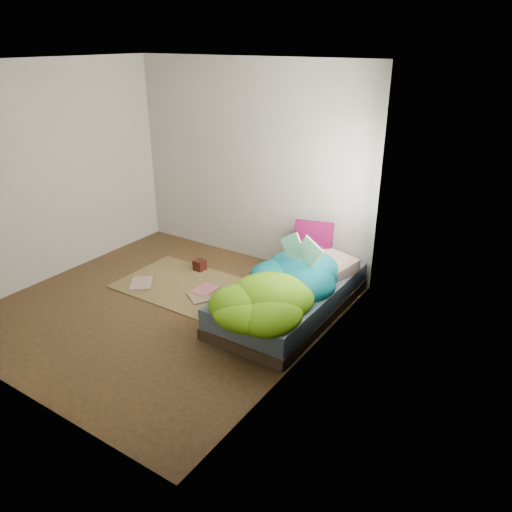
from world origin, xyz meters
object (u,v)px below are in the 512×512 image
at_px(floor_book_b, 198,287).
at_px(bed, 290,298).
at_px(open_book, 301,241).
at_px(floor_book_a, 131,284).
at_px(pillow_magenta, 313,240).
at_px(wooden_box, 200,265).

bearing_deg(floor_book_b, bed, 9.09).
distance_m(open_book, floor_book_a, 2.23).
bearing_deg(pillow_magenta, floor_book_b, -156.18).
bearing_deg(floor_book_a, wooden_box, 23.72).
bearing_deg(pillow_magenta, open_book, -92.23).
bearing_deg(floor_book_b, wooden_box, 128.03).
relative_size(pillow_magenta, wooden_box, 3.36).
distance_m(wooden_box, floor_book_a, 0.91).
xyz_separation_m(bed, floor_book_b, (-1.19, -0.15, -0.14)).
height_order(bed, pillow_magenta, pillow_magenta).
relative_size(pillow_magenta, open_book, 1.04).
height_order(pillow_magenta, wooden_box, pillow_magenta).
bearing_deg(floor_book_a, pillow_magenta, -1.76).
bearing_deg(bed, pillow_magenta, 100.00).
relative_size(pillow_magenta, floor_book_b, 1.46).
distance_m(wooden_box, floor_book_b, 0.53).
bearing_deg(wooden_box, bed, -10.34).
xyz_separation_m(wooden_box, floor_book_b, (0.31, -0.43, -0.05)).
bearing_deg(wooden_box, pillow_magenta, 20.36).
bearing_deg(pillow_magenta, bed, -97.72).
bearing_deg(floor_book_a, open_book, -19.66).
distance_m(bed, floor_book_b, 1.21).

